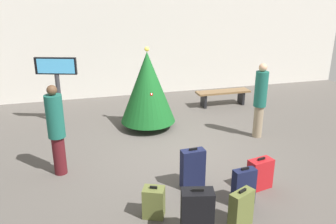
# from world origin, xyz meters

# --- Properties ---
(ground_plane) EXTENTS (16.00, 16.00, 0.00)m
(ground_plane) POSITION_xyz_m (0.00, 0.00, 0.00)
(ground_plane) COLOR #514C47
(back_wall) EXTENTS (16.00, 0.20, 3.33)m
(back_wall) POSITION_xyz_m (0.00, 4.90, 1.66)
(back_wall) COLOR beige
(back_wall) RESTS_ON ground_plane
(holiday_tree) EXTENTS (1.42, 1.42, 2.14)m
(holiday_tree) POSITION_xyz_m (-0.34, 1.62, 1.10)
(holiday_tree) COLOR #4C3319
(holiday_tree) RESTS_ON ground_plane
(flight_info_kiosk) EXTENTS (1.06, 0.43, 1.82)m
(flight_info_kiosk) POSITION_xyz_m (-2.56, 2.56, 1.31)
(flight_info_kiosk) COLOR #333338
(flight_info_kiosk) RESTS_ON ground_plane
(waiting_bench) EXTENTS (1.72, 0.44, 0.48)m
(waiting_bench) POSITION_xyz_m (2.35, 2.83, 0.37)
(waiting_bench) COLOR brown
(waiting_bench) RESTS_ON ground_plane
(traveller_0) EXTENTS (0.46, 0.46, 1.80)m
(traveller_0) POSITION_xyz_m (-2.54, -0.31, 0.95)
(traveller_0) COLOR #4C1419
(traveller_0) RESTS_ON ground_plane
(traveller_1) EXTENTS (0.40, 0.40, 1.84)m
(traveller_1) POSITION_xyz_m (2.13, 0.28, 0.98)
(traveller_1) COLOR gray
(traveller_1) RESTS_ON ground_plane
(suitcase_0) EXTENTS (0.44, 0.22, 0.78)m
(suitcase_0) POSITION_xyz_m (-0.20, -1.49, 0.37)
(suitcase_0) COLOR #141938
(suitcase_0) RESTS_ON ground_plane
(suitcase_1) EXTENTS (0.51, 0.36, 0.82)m
(suitcase_1) POSITION_xyz_m (-0.61, -2.83, 0.39)
(suitcase_1) COLOR black
(suitcase_1) RESTS_ON ground_plane
(suitcase_2) EXTENTS (0.48, 0.31, 0.61)m
(suitcase_2) POSITION_xyz_m (0.96, -1.86, 0.28)
(suitcase_2) COLOR #B2191E
(suitcase_2) RESTS_ON ground_plane
(suitcase_3) EXTENTS (0.41, 0.37, 0.54)m
(suitcase_3) POSITION_xyz_m (-1.09, -2.16, 0.25)
(suitcase_3) COLOR #59602D
(suitcase_3) RESTS_ON ground_plane
(suitcase_4) EXTENTS (0.40, 0.20, 0.68)m
(suitcase_4) POSITION_xyz_m (0.44, -2.22, 0.32)
(suitcase_4) COLOR #141938
(suitcase_4) RESTS_ON ground_plane
(suitcase_5) EXTENTS (0.44, 0.32, 0.65)m
(suitcase_5) POSITION_xyz_m (0.11, -2.77, 0.31)
(suitcase_5) COLOR #59602D
(suitcase_5) RESTS_ON ground_plane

